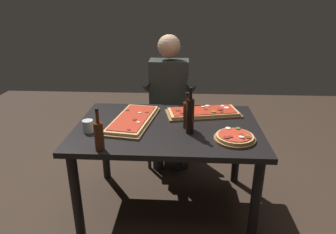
{
  "coord_description": "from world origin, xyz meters",
  "views": [
    {
      "loc": [
        0.12,
        -2.12,
        1.66
      ],
      "look_at": [
        0.0,
        0.05,
        0.79
      ],
      "focal_mm": 32.36,
      "sensor_mm": 36.0,
      "label": 1
    }
  ],
  "objects_px": {
    "dining_table": "(168,137)",
    "pizza_rectangular_left": "(133,120)",
    "vinegar_bottle_green": "(187,114)",
    "pizza_round_far": "(235,137)",
    "oil_bottle_amber": "(190,115)",
    "pizza_rectangular_front": "(203,112)",
    "diner_chair": "(169,115)",
    "seated_diner": "(169,96)",
    "tumbler_near_camera": "(88,126)",
    "wine_bottle_dark": "(99,135)"
  },
  "relations": [
    {
      "from": "dining_table",
      "to": "oil_bottle_amber",
      "type": "bearing_deg",
      "value": -37.27
    },
    {
      "from": "wine_bottle_dark",
      "to": "diner_chair",
      "type": "bearing_deg",
      "value": 73.41
    },
    {
      "from": "oil_bottle_amber",
      "to": "diner_chair",
      "type": "height_order",
      "value": "oil_bottle_amber"
    },
    {
      "from": "vinegar_bottle_green",
      "to": "seated_diner",
      "type": "distance_m",
      "value": 0.79
    },
    {
      "from": "dining_table",
      "to": "diner_chair",
      "type": "bearing_deg",
      "value": 92.06
    },
    {
      "from": "pizza_rectangular_left",
      "to": "pizza_round_far",
      "type": "distance_m",
      "value": 0.8
    },
    {
      "from": "pizza_rectangular_left",
      "to": "oil_bottle_amber",
      "type": "bearing_deg",
      "value": -22.22
    },
    {
      "from": "vinegar_bottle_green",
      "to": "tumbler_near_camera",
      "type": "xyz_separation_m",
      "value": [
        -0.72,
        -0.11,
        -0.07
      ]
    },
    {
      "from": "wine_bottle_dark",
      "to": "pizza_rectangular_front",
      "type": "bearing_deg",
      "value": 43.82
    },
    {
      "from": "pizza_rectangular_left",
      "to": "diner_chair",
      "type": "distance_m",
      "value": 0.88
    },
    {
      "from": "dining_table",
      "to": "pizza_rectangular_front",
      "type": "distance_m",
      "value": 0.39
    },
    {
      "from": "pizza_round_far",
      "to": "vinegar_bottle_green",
      "type": "distance_m",
      "value": 0.39
    },
    {
      "from": "pizza_rectangular_front",
      "to": "pizza_round_far",
      "type": "height_order",
      "value": "same"
    },
    {
      "from": "pizza_rectangular_left",
      "to": "diner_chair",
      "type": "relative_size",
      "value": 0.77
    },
    {
      "from": "dining_table",
      "to": "oil_bottle_amber",
      "type": "xyz_separation_m",
      "value": [
        0.17,
        -0.13,
        0.23
      ]
    },
    {
      "from": "diner_chair",
      "to": "pizza_rectangular_left",
      "type": "bearing_deg",
      "value": -106.98
    },
    {
      "from": "tumbler_near_camera",
      "to": "diner_chair",
      "type": "xyz_separation_m",
      "value": [
        0.54,
        1.0,
        -0.3
      ]
    },
    {
      "from": "pizza_rectangular_front",
      "to": "seated_diner",
      "type": "xyz_separation_m",
      "value": [
        -0.31,
        0.49,
        -0.02
      ]
    },
    {
      "from": "pizza_rectangular_front",
      "to": "oil_bottle_amber",
      "type": "height_order",
      "value": "oil_bottle_amber"
    },
    {
      "from": "pizza_rectangular_left",
      "to": "wine_bottle_dark",
      "type": "xyz_separation_m",
      "value": [
        -0.14,
        -0.47,
        0.08
      ]
    },
    {
      "from": "pizza_round_far",
      "to": "seated_diner",
      "type": "distance_m",
      "value": 1.09
    },
    {
      "from": "pizza_round_far",
      "to": "diner_chair",
      "type": "distance_m",
      "value": 1.22
    },
    {
      "from": "vinegar_bottle_green",
      "to": "seated_diner",
      "type": "relative_size",
      "value": 0.21
    },
    {
      "from": "pizza_rectangular_front",
      "to": "seated_diner",
      "type": "relative_size",
      "value": 0.49
    },
    {
      "from": "seated_diner",
      "to": "pizza_rectangular_front",
      "type": "bearing_deg",
      "value": -57.36
    },
    {
      "from": "pizza_round_far",
      "to": "oil_bottle_amber",
      "type": "bearing_deg",
      "value": 162.11
    },
    {
      "from": "tumbler_near_camera",
      "to": "diner_chair",
      "type": "relative_size",
      "value": 0.1
    },
    {
      "from": "vinegar_bottle_green",
      "to": "diner_chair",
      "type": "relative_size",
      "value": 0.32
    },
    {
      "from": "pizza_round_far",
      "to": "seated_diner",
      "type": "relative_size",
      "value": 0.22
    },
    {
      "from": "pizza_round_far",
      "to": "oil_bottle_amber",
      "type": "relative_size",
      "value": 0.84
    },
    {
      "from": "dining_table",
      "to": "vinegar_bottle_green",
      "type": "relative_size",
      "value": 5.1
    },
    {
      "from": "oil_bottle_amber",
      "to": "diner_chair",
      "type": "bearing_deg",
      "value": 101.37
    },
    {
      "from": "tumbler_near_camera",
      "to": "seated_diner",
      "type": "xyz_separation_m",
      "value": [
        0.54,
        0.88,
        -0.04
      ]
    },
    {
      "from": "pizza_rectangular_left",
      "to": "seated_diner",
      "type": "height_order",
      "value": "seated_diner"
    },
    {
      "from": "wine_bottle_dark",
      "to": "vinegar_bottle_green",
      "type": "height_order",
      "value": "wine_bottle_dark"
    },
    {
      "from": "pizza_round_far",
      "to": "oil_bottle_amber",
      "type": "distance_m",
      "value": 0.34
    },
    {
      "from": "dining_table",
      "to": "pizza_rectangular_left",
      "type": "relative_size",
      "value": 2.09
    },
    {
      "from": "dining_table",
      "to": "oil_bottle_amber",
      "type": "height_order",
      "value": "oil_bottle_amber"
    },
    {
      "from": "dining_table",
      "to": "pizza_rectangular_left",
      "type": "height_order",
      "value": "pizza_rectangular_left"
    },
    {
      "from": "wine_bottle_dark",
      "to": "tumbler_near_camera",
      "type": "distance_m",
      "value": 0.32
    },
    {
      "from": "diner_chair",
      "to": "wine_bottle_dark",
      "type": "bearing_deg",
      "value": -106.59
    },
    {
      "from": "diner_chair",
      "to": "pizza_rectangular_front",
      "type": "bearing_deg",
      "value": -62.78
    },
    {
      "from": "pizza_rectangular_front",
      "to": "pizza_rectangular_left",
      "type": "distance_m",
      "value": 0.59
    },
    {
      "from": "vinegar_bottle_green",
      "to": "tumbler_near_camera",
      "type": "relative_size",
      "value": 3.1
    },
    {
      "from": "tumbler_near_camera",
      "to": "diner_chair",
      "type": "height_order",
      "value": "diner_chair"
    },
    {
      "from": "pizza_rectangular_front",
      "to": "seated_diner",
      "type": "bearing_deg",
      "value": 122.64
    },
    {
      "from": "pizza_rectangular_front",
      "to": "seated_diner",
      "type": "height_order",
      "value": "seated_diner"
    },
    {
      "from": "pizza_round_far",
      "to": "tumbler_near_camera",
      "type": "height_order",
      "value": "tumbler_near_camera"
    },
    {
      "from": "wine_bottle_dark",
      "to": "vinegar_bottle_green",
      "type": "xyz_separation_m",
      "value": [
        0.56,
        0.39,
        0.01
      ]
    },
    {
      "from": "dining_table",
      "to": "diner_chair",
      "type": "distance_m",
      "value": 0.87
    }
  ]
}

